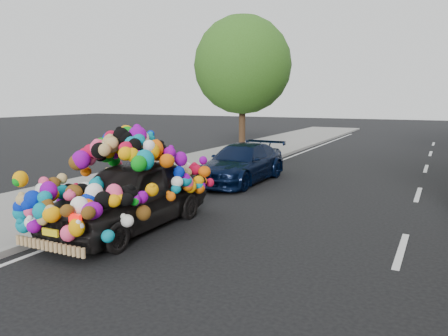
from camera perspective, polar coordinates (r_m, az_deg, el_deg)
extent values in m
plane|color=black|center=(9.31, -0.69, -7.32)|extent=(100.00, 100.00, 0.00)
cube|color=gray|center=(11.84, -19.51, -3.96)|extent=(4.00, 60.00, 0.12)
cube|color=gray|center=(10.54, -12.13, -5.18)|extent=(0.15, 60.00, 0.13)
cylinder|color=#332114|center=(19.17, 2.37, 5.33)|extent=(0.28, 0.28, 2.73)
sphere|color=#2D5617|center=(19.18, 2.43, 13.30)|extent=(4.20, 4.20, 4.20)
imported|color=black|center=(9.07, -12.15, -3.46)|extent=(1.66, 4.06, 1.38)
cube|color=red|center=(8.03, -24.46, -5.07)|extent=(0.22, 0.06, 0.14)
cube|color=red|center=(7.22, -18.86, -6.26)|extent=(0.22, 0.06, 0.14)
cube|color=yellow|center=(7.69, -21.74, -7.82)|extent=(0.34, 0.04, 0.12)
imported|color=black|center=(13.80, 2.27, 0.64)|extent=(1.79, 4.17, 1.20)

